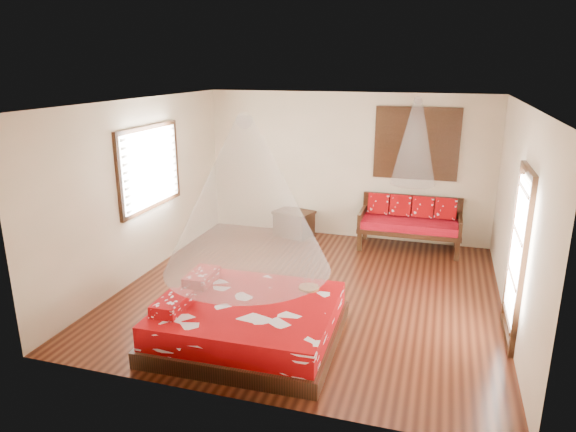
# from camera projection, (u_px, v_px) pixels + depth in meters

# --- Properties ---
(room) EXTENTS (5.54, 5.54, 2.84)m
(room) POSITION_uv_depth(u_px,v_px,m) (311.00, 201.00, 7.37)
(room) COLOR black
(room) RESTS_ON ground
(bed) EXTENTS (2.21, 2.01, 0.64)m
(bed) POSITION_uv_depth(u_px,v_px,m) (248.00, 321.00, 6.33)
(bed) COLOR black
(bed) RESTS_ON floor
(daybed) EXTENTS (1.83, 0.81, 0.95)m
(daybed) POSITION_uv_depth(u_px,v_px,m) (410.00, 221.00, 9.44)
(daybed) COLOR black
(daybed) RESTS_ON floor
(storage_chest) EXTENTS (0.85, 0.72, 0.50)m
(storage_chest) POSITION_uv_depth(u_px,v_px,m) (294.00, 223.00, 10.21)
(storage_chest) COLOR black
(storage_chest) RESTS_ON floor
(shutter_panel) EXTENTS (1.52, 0.06, 1.32)m
(shutter_panel) POSITION_uv_depth(u_px,v_px,m) (416.00, 144.00, 9.35)
(shutter_panel) COLOR black
(shutter_panel) RESTS_ON wall_back
(window_left) EXTENTS (0.10, 1.74, 1.34)m
(window_left) POSITION_uv_depth(u_px,v_px,m) (150.00, 168.00, 8.22)
(window_left) COLOR black
(window_left) RESTS_ON wall_left
(glazed_door) EXTENTS (0.08, 1.02, 2.16)m
(glazed_door) POSITION_uv_depth(u_px,v_px,m) (517.00, 257.00, 6.15)
(glazed_door) COLOR black
(glazed_door) RESTS_ON floor
(wine_tray) EXTENTS (0.27, 0.27, 0.22)m
(wine_tray) POSITION_uv_depth(u_px,v_px,m) (309.00, 285.00, 6.63)
(wine_tray) COLOR brown
(wine_tray) RESTS_ON bed
(mosquito_net_main) EXTENTS (1.98, 1.98, 1.80)m
(mosquito_net_main) POSITION_uv_depth(u_px,v_px,m) (246.00, 196.00, 5.87)
(mosquito_net_main) COLOR silver
(mosquito_net_main) RESTS_ON ceiling
(mosquito_net_daybed) EXTENTS (0.79, 0.79, 1.50)m
(mosquito_net_daybed) POSITION_uv_depth(u_px,v_px,m) (415.00, 142.00, 8.90)
(mosquito_net_daybed) COLOR silver
(mosquito_net_daybed) RESTS_ON ceiling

